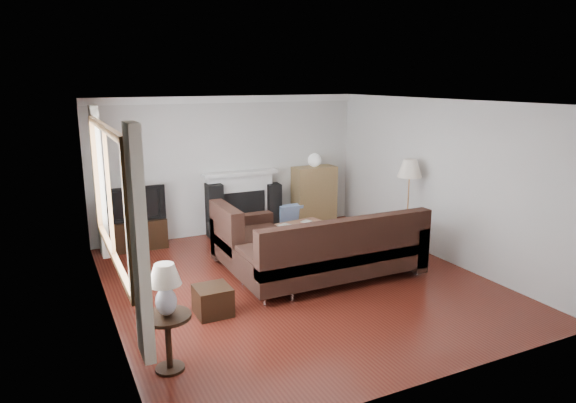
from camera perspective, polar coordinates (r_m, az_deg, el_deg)
name	(u,v)px	position (r m, az deg, el deg)	size (l,w,h in m)	color
room	(298,195)	(6.97, 1.08, 0.68)	(5.10, 5.60, 2.54)	#541B12
window	(109,194)	(6.02, -19.28, 0.80)	(0.12, 2.74, 1.54)	brown
curtain_near	(139,245)	(4.60, -16.18, -4.67)	(0.10, 0.35, 2.10)	beige
curtain_far	(99,183)	(7.54, -20.23, 1.99)	(0.10, 0.35, 2.10)	beige
fireplace	(240,202)	(9.54, -5.33, -0.03)	(1.40, 0.26, 1.15)	white
tv_stand	(135,234)	(9.01, -16.62, -3.49)	(1.00, 0.45, 0.50)	black
television	(133,203)	(8.87, -16.85, -0.14)	(1.01, 0.13, 0.58)	black
speaker_left	(215,211)	(9.31, -8.15, -1.00)	(0.27, 0.33, 0.98)	black
speaker_right	(274,206)	(9.72, -1.62, -0.55)	(0.24, 0.29, 0.88)	black
bookshelf	(314,196)	(10.04, 2.91, 0.67)	(0.83, 0.39, 1.14)	olive
globe_lamp	(314,160)	(9.91, 2.96, 4.61)	(0.26, 0.26, 0.26)	white
sectional_sofa	(332,249)	(7.28, 4.96, -5.23)	(2.86, 2.09, 0.92)	black
coffee_table	(298,236)	(8.69, 1.11, -3.88)	(1.04, 0.57, 0.40)	#996349
footstool	(213,301)	(6.39, -8.36, -10.83)	(0.42, 0.42, 0.35)	black
floor_lamp	(408,206)	(8.59, 13.16, -0.51)	(0.40, 0.40, 1.54)	#C98545
side_table	(169,342)	(5.31, -13.13, -15.00)	(0.47, 0.47, 0.58)	black
table_lamp	(165,290)	(5.07, -13.46, -9.54)	(0.32, 0.32, 0.51)	silver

